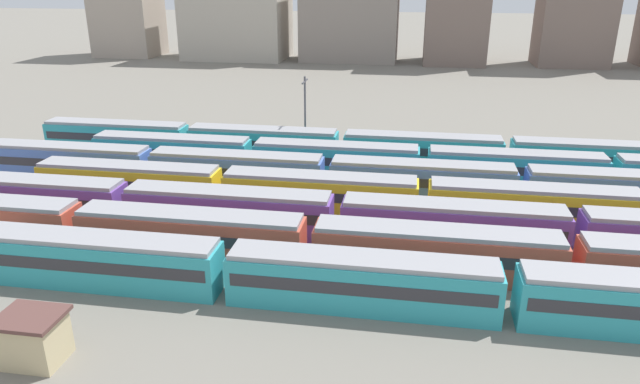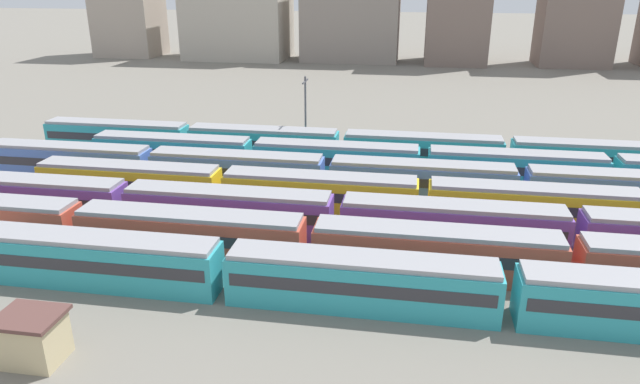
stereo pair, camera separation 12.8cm
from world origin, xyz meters
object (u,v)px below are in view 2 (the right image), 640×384
object	(u,v)px
train_track_2	(337,217)
train_track_4	(421,180)
train_track_1	(309,243)
train_track_6	(507,154)
train_track_0	(361,281)
train_track_3	(532,206)
signal_hut	(33,337)
train_track_5	(515,169)
catenary_pole_1	(305,111)

from	to	relation	value
train_track_2	train_track_4	distance (m)	12.54
train_track_1	train_track_6	xyz separation A→B (m)	(17.96, 26.00, 0.00)
train_track_0	train_track_4	distance (m)	21.17
train_track_3	signal_hut	world-z (taller)	train_track_3
train_track_4	train_track_5	bearing A→B (deg)	28.29
train_track_1	train_track_5	world-z (taller)	same
train_track_1	train_track_2	size ratio (longest dim) A/B	1.00
train_track_2	catenary_pole_1	xyz separation A→B (m)	(-7.22, 23.93, 3.38)
train_track_0	catenary_pole_1	distance (m)	36.00
train_track_0	train_track_6	size ratio (longest dim) A/B	0.50
train_track_1	train_track_0	bearing A→B (deg)	-49.25
train_track_1	train_track_5	size ratio (longest dim) A/B	0.80
train_track_1	signal_hut	world-z (taller)	train_track_1
train_track_0	train_track_2	distance (m)	10.84
catenary_pole_1	train_track_0	bearing A→B (deg)	-73.33
train_track_3	signal_hut	distance (m)	39.85
train_track_3	train_track_5	world-z (taller)	same
train_track_2	train_track_4	world-z (taller)	same
train_track_1	train_track_2	distance (m)	5.39
train_track_2	train_track_5	bearing A→B (deg)	43.11
train_track_0	train_track_1	size ratio (longest dim) A/B	0.75
signal_hut	train_track_3	bearing A→B (deg)	37.80
train_track_3	catenary_pole_1	world-z (taller)	catenary_pole_1
train_track_0	train_track_1	distance (m)	6.86
train_track_0	train_track_4	world-z (taller)	same
train_track_3	train_track_6	size ratio (longest dim) A/B	0.83
train_track_4	signal_hut	world-z (taller)	train_track_4
train_track_2	signal_hut	xyz separation A→B (m)	(-14.89, -19.22, -0.35)
train_track_4	train_track_5	world-z (taller)	same
train_track_0	train_track_3	bearing A→B (deg)	49.05
catenary_pole_1	signal_hut	xyz separation A→B (m)	(-7.67, -43.15, -3.73)
train_track_4	catenary_pole_1	size ratio (longest dim) A/B	9.87
train_track_3	train_track_0	bearing A→B (deg)	-130.95
train_track_6	signal_hut	xyz separation A→B (m)	(-31.42, -40.02, -0.35)
train_track_0	signal_hut	size ratio (longest dim) A/B	15.50
train_track_2	train_track_5	world-z (taller)	same
train_track_5	signal_hut	bearing A→B (deg)	-132.18
train_track_3	train_track_6	xyz separation A→B (m)	(-0.06, 15.60, 0.00)
train_track_1	train_track_4	distance (m)	17.73
train_track_3	catenary_pole_1	size ratio (longest dim) A/B	9.87
train_track_2	signal_hut	size ratio (longest dim) A/B	20.75
train_track_0	signal_hut	distance (m)	20.00
train_track_5	catenary_pole_1	distance (m)	25.52
train_track_6	train_track_2	bearing A→B (deg)	-128.48
train_track_4	train_track_5	xyz separation A→B (m)	(9.66, 5.20, 0.00)
train_track_3	train_track_4	size ratio (longest dim) A/B	1.00
train_track_5	catenary_pole_1	xyz separation A→B (m)	(-23.89, 8.33, 3.38)
signal_hut	train_track_5	bearing A→B (deg)	47.82
train_track_1	train_track_2	bearing A→B (deg)	74.73
train_track_2	train_track_3	xyz separation A→B (m)	(16.60, 5.20, 0.00)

